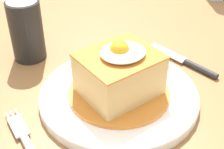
% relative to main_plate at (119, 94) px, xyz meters
% --- Properties ---
extents(dining_table, '(1.46, 0.97, 0.76)m').
position_rel_main_plate_xyz_m(dining_table, '(-0.06, 0.06, -0.10)').
color(dining_table, olive).
rests_on(dining_table, ground_plane).
extents(main_plate, '(0.28, 0.28, 0.02)m').
position_rel_main_plate_xyz_m(main_plate, '(0.00, 0.00, 0.00)').
color(main_plate, white).
rests_on(main_plate, dining_table).
extents(sandwich_meal, '(0.18, 0.18, 0.10)m').
position_rel_main_plate_xyz_m(sandwich_meal, '(0.00, -0.00, 0.04)').
color(sandwich_meal, orange).
rests_on(sandwich_meal, main_plate).
extents(fork, '(0.03, 0.14, 0.01)m').
position_rel_main_plate_xyz_m(fork, '(-0.18, -0.01, -0.00)').
color(fork, silver).
rests_on(fork, dining_table).
extents(knife, '(0.03, 0.17, 0.01)m').
position_rel_main_plate_xyz_m(knife, '(0.18, -0.01, -0.00)').
color(knife, '#262628').
rests_on(knife, dining_table).
extents(soda_can, '(0.07, 0.07, 0.12)m').
position_rel_main_plate_xyz_m(soda_can, '(-0.06, 0.22, 0.05)').
color(soda_can, black).
rests_on(soda_can, dining_table).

